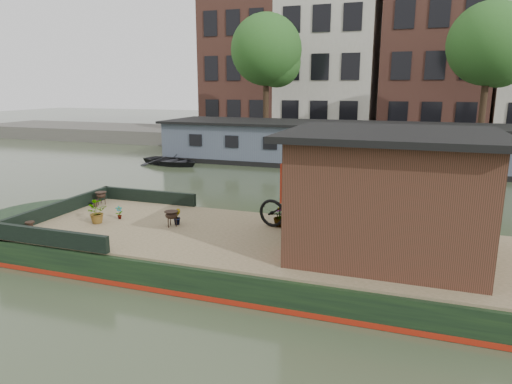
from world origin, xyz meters
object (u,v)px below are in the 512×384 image
(brazier_front, at_px, (171,219))
(dinghy, at_px, (171,158))
(brazier_rear, at_px, (101,198))
(potted_plant_a, at_px, (119,213))
(cabin, at_px, (388,192))
(bicycle, at_px, (297,209))

(brazier_front, bearing_deg, dinghy, 119.62)
(brazier_front, relative_size, brazier_rear, 1.05)
(potted_plant_a, distance_m, dinghy, 11.94)
(brazier_rear, distance_m, dinghy, 10.45)
(cabin, height_order, bicycle, cabin)
(potted_plant_a, xyz_separation_m, dinghy, (-4.74, 10.95, -0.49))
(brazier_front, height_order, dinghy, brazier_front)
(bicycle, xyz_separation_m, brazier_front, (-2.89, -0.65, -0.33))
(cabin, relative_size, brazier_front, 10.65)
(bicycle, bearing_deg, cabin, -98.94)
(potted_plant_a, height_order, dinghy, potted_plant_a)
(dinghy, bearing_deg, cabin, -121.13)
(bicycle, distance_m, brazier_front, 2.98)
(bicycle, relative_size, dinghy, 0.62)
(cabin, bearing_deg, dinghy, 135.08)
(cabin, height_order, potted_plant_a, cabin)
(dinghy, bearing_deg, brazier_rear, -147.29)
(cabin, xyz_separation_m, dinghy, (-11.17, 11.14, -1.55))
(potted_plant_a, bearing_deg, cabin, -1.73)
(brazier_rear, bearing_deg, bicycle, -5.27)
(bicycle, relative_size, brazier_front, 5.24)
(bicycle, bearing_deg, brazier_front, 113.84)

